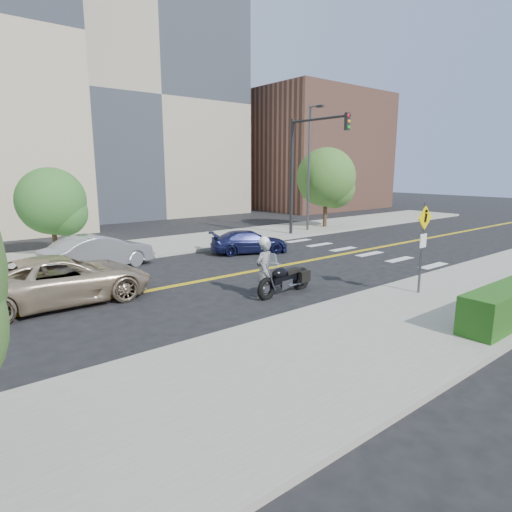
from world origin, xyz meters
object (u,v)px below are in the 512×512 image
(pedestrian_sign, at_px, (423,239))
(suv, at_px, (62,280))
(parked_car_silver, at_px, (99,253))
(parked_car_blue, at_px, (249,242))
(motorcycle, at_px, (285,272))
(motorcyclist, at_px, (264,267))

(pedestrian_sign, distance_m, suv, 11.61)
(parked_car_silver, distance_m, parked_car_blue, 7.28)
(motorcycle, bearing_deg, suv, 142.71)
(suv, bearing_deg, parked_car_silver, -32.00)
(suv, height_order, parked_car_silver, suv)
(motorcycle, relative_size, suv, 0.46)
(parked_car_silver, bearing_deg, parked_car_blue, -111.38)
(suv, xyz_separation_m, parked_car_blue, (9.66, 2.80, -0.20))
(motorcyclist, distance_m, suv, 6.41)
(parked_car_blue, bearing_deg, parked_car_silver, 104.51)
(suv, xyz_separation_m, parked_car_silver, (2.45, 3.79, -0.01))
(pedestrian_sign, bearing_deg, motorcycle, 136.13)
(motorcyclist, xyz_separation_m, parked_car_blue, (4.34, 6.36, -0.46))
(pedestrian_sign, height_order, motorcyclist, pedestrian_sign)
(motorcyclist, distance_m, parked_car_silver, 7.89)
(motorcyclist, bearing_deg, pedestrian_sign, 130.34)
(motorcycle, height_order, parked_car_blue, motorcycle)
(pedestrian_sign, relative_size, parked_car_silver, 0.66)
(parked_car_blue, bearing_deg, pedestrian_sign, -159.44)
(suv, height_order, parked_car_blue, suv)
(motorcycle, height_order, suv, same)
(pedestrian_sign, distance_m, parked_car_silver, 12.65)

